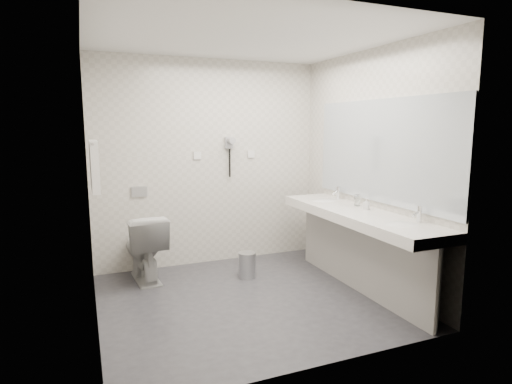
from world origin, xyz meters
name	(u,v)px	position (x,y,z in m)	size (l,w,h in m)	color
floor	(248,299)	(0.00, 0.00, 0.00)	(2.80, 2.80, 0.00)	#2D2C32
ceiling	(247,37)	(0.00, 0.00, 2.50)	(2.80, 2.80, 0.00)	silver
wall_back	(209,163)	(0.00, 1.30, 1.25)	(2.80, 2.80, 0.00)	beige
wall_front	(318,195)	(0.00, -1.30, 1.25)	(2.80, 2.80, 0.00)	beige
wall_left	(89,182)	(-1.40, 0.00, 1.25)	(2.60, 2.60, 0.00)	beige
wall_right	(369,169)	(1.40, 0.00, 1.25)	(2.60, 2.60, 0.00)	beige
vanity_counter	(357,215)	(1.12, -0.20, 0.80)	(0.55, 2.20, 0.10)	silver
vanity_panel	(358,255)	(1.15, -0.20, 0.38)	(0.03, 2.15, 0.75)	gray
vanity_post_near	(437,290)	(1.18, -1.24, 0.38)	(0.06, 0.06, 0.75)	silver
vanity_post_far	(310,232)	(1.18, 0.84, 0.38)	(0.06, 0.06, 0.75)	silver
mirror	(381,151)	(1.39, -0.20, 1.45)	(0.02, 2.20, 1.05)	#B2BCC6
basin_near	(401,226)	(1.12, -0.85, 0.83)	(0.40, 0.31, 0.05)	silver
basin_far	(324,202)	(1.12, 0.45, 0.83)	(0.40, 0.31, 0.05)	silver
faucet_near	(419,214)	(1.32, -0.85, 0.92)	(0.04, 0.04, 0.15)	silver
faucet_far	(338,193)	(1.32, 0.45, 0.92)	(0.04, 0.04, 0.15)	silver
soap_bottle_a	(366,204)	(1.24, -0.19, 0.91)	(0.05, 0.05, 0.12)	beige
glass_left	(357,200)	(1.28, 0.03, 0.91)	(0.07, 0.07, 0.12)	silver
toilet	(144,247)	(-0.86, 0.95, 0.38)	(0.42, 0.74, 0.75)	silver
flush_plate	(139,192)	(-0.85, 1.29, 0.95)	(0.18, 0.02, 0.12)	#B2B5BA
pedal_bin	(247,266)	(0.22, 0.58, 0.14)	(0.20, 0.20, 0.27)	#B2B5BA
bin_lid	(247,253)	(0.22, 0.58, 0.28)	(0.20, 0.20, 0.01)	#B2B5BA
towel_rail	(92,143)	(-1.35, 0.55, 1.55)	(0.02, 0.02, 0.62)	silver
towel_near	(95,167)	(-1.34, 0.41, 1.33)	(0.07, 0.24, 0.48)	white
towel_far	(94,165)	(-1.34, 0.69, 1.33)	(0.07, 0.24, 0.48)	white
dryer_cradle	(229,143)	(0.25, 1.27, 1.50)	(0.10, 0.04, 0.14)	#939297
dryer_barrel	(231,140)	(0.25, 1.20, 1.53)	(0.08, 0.08, 0.14)	#939297
dryer_cord	(230,163)	(0.25, 1.26, 1.25)	(0.02, 0.02, 0.35)	black
switch_plate_a	(197,156)	(-0.15, 1.29, 1.35)	(0.09, 0.02, 0.09)	silver
switch_plate_b	(251,154)	(0.55, 1.29, 1.35)	(0.09, 0.02, 0.09)	silver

